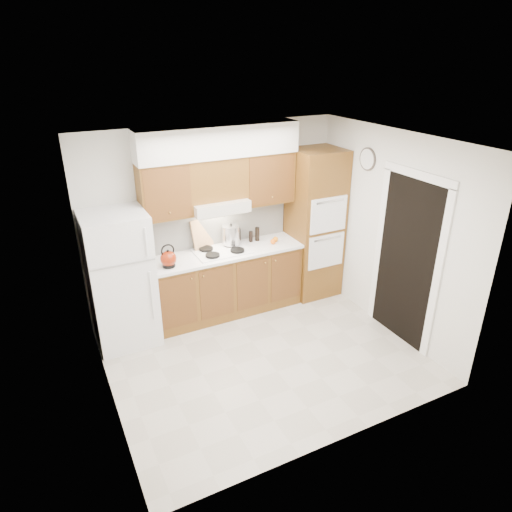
{
  "coord_description": "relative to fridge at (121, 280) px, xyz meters",
  "views": [
    {
      "loc": [
        -2.15,
        -4.07,
        3.45
      ],
      "look_at": [
        0.12,
        0.45,
        1.15
      ],
      "focal_mm": 32.0,
      "sensor_mm": 36.0,
      "label": 1
    }
  ],
  "objects": [
    {
      "name": "floor",
      "position": [
        1.41,
        -1.14,
        -0.86
      ],
      "size": [
        3.6,
        3.6,
        0.0
      ],
      "primitive_type": "plane",
      "color": "#B7AFA0",
      "rests_on": "ground"
    },
    {
      "name": "ceiling",
      "position": [
        1.41,
        -1.14,
        1.74
      ],
      "size": [
        3.6,
        3.6,
        0.0
      ],
      "primitive_type": "plane",
      "color": "white",
      "rests_on": "wall_back"
    },
    {
      "name": "wall_back",
      "position": [
        1.41,
        0.36,
        0.44
      ],
      "size": [
        3.6,
        0.02,
        2.6
      ],
      "primitive_type": "cube",
      "color": "silver",
      "rests_on": "floor"
    },
    {
      "name": "wall_left",
      "position": [
        -0.4,
        -1.14,
        0.44
      ],
      "size": [
        0.02,
        3.0,
        2.6
      ],
      "primitive_type": "cube",
      "color": "silver",
      "rests_on": "floor"
    },
    {
      "name": "wall_right",
      "position": [
        3.21,
        -1.14,
        0.44
      ],
      "size": [
        0.02,
        3.0,
        2.6
      ],
      "primitive_type": "cube",
      "color": "silver",
      "rests_on": "floor"
    },
    {
      "name": "fridge",
      "position": [
        0.0,
        0.0,
        0.0
      ],
      "size": [
        0.75,
        0.72,
        1.72
      ],
      "primitive_type": "cube",
      "color": "white",
      "rests_on": "floor"
    },
    {
      "name": "base_cabinets",
      "position": [
        1.43,
        0.06,
        -0.41
      ],
      "size": [
        2.11,
        0.6,
        0.9
      ],
      "primitive_type": "cube",
      "color": "brown",
      "rests_on": "floor"
    },
    {
      "name": "countertop",
      "position": [
        1.43,
        0.05,
        0.06
      ],
      "size": [
        2.13,
        0.62,
        0.04
      ],
      "primitive_type": "cube",
      "color": "white",
      "rests_on": "base_cabinets"
    },
    {
      "name": "backsplash",
      "position": [
        1.43,
        0.34,
        0.36
      ],
      "size": [
        2.11,
        0.03,
        0.56
      ],
      "primitive_type": "cube",
      "color": "white",
      "rests_on": "countertop"
    },
    {
      "name": "oven_cabinet",
      "position": [
        2.85,
        0.03,
        0.24
      ],
      "size": [
        0.7,
        0.65,
        2.2
      ],
      "primitive_type": "cube",
      "color": "brown",
      "rests_on": "floor"
    },
    {
      "name": "upper_cab_left",
      "position": [
        0.69,
        0.19,
        0.99
      ],
      "size": [
        0.63,
        0.33,
        0.7
      ],
      "primitive_type": "cube",
      "color": "brown",
      "rests_on": "wall_back"
    },
    {
      "name": "upper_cab_right",
      "position": [
        2.12,
        0.19,
        0.99
      ],
      "size": [
        0.73,
        0.33,
        0.7
      ],
      "primitive_type": "cube",
      "color": "brown",
      "rests_on": "wall_back"
    },
    {
      "name": "range_hood",
      "position": [
        1.38,
        0.13,
        0.71
      ],
      "size": [
        0.75,
        0.45,
        0.15
      ],
      "primitive_type": "cube",
      "color": "silver",
      "rests_on": "wall_back"
    },
    {
      "name": "upper_cab_over_hood",
      "position": [
        1.38,
        0.19,
        1.06
      ],
      "size": [
        0.75,
        0.33,
        0.55
      ],
      "primitive_type": "cube",
      "color": "brown",
      "rests_on": "range_hood"
    },
    {
      "name": "soffit",
      "position": [
        1.43,
        0.18,
        1.54
      ],
      "size": [
        2.13,
        0.36,
        0.4
      ],
      "primitive_type": "cube",
      "color": "silver",
      "rests_on": "wall_back"
    },
    {
      "name": "cooktop",
      "position": [
        1.38,
        0.07,
        0.09
      ],
      "size": [
        0.74,
        0.5,
        0.01
      ],
      "primitive_type": "cube",
      "color": "white",
      "rests_on": "countertop"
    },
    {
      "name": "doorway",
      "position": [
        3.19,
        -1.49,
        0.19
      ],
      "size": [
        0.02,
        0.9,
        2.1
      ],
      "primitive_type": "cube",
      "color": "black",
      "rests_on": "floor"
    },
    {
      "name": "wall_clock",
      "position": [
        3.19,
        -0.59,
        1.29
      ],
      "size": [
        0.02,
        0.3,
        0.3
      ],
      "primitive_type": "cylinder",
      "rotation": [
        0.0,
        1.57,
        0.0
      ],
      "color": "#3F3833",
      "rests_on": "wall_right"
    },
    {
      "name": "kettle",
      "position": [
        0.6,
        -0.08,
        0.19
      ],
      "size": [
        0.22,
        0.22,
        0.2
      ],
      "primitive_type": "sphere",
      "rotation": [
        0.0,
        0.0,
        -0.06
      ],
      "color": "maroon",
      "rests_on": "countertop"
    },
    {
      "name": "cutting_board",
      "position": [
        1.19,
        0.31,
        0.28
      ],
      "size": [
        0.34,
        0.21,
        0.43
      ],
      "primitive_type": "cube",
      "rotation": [
        -0.21,
        0.0,
        0.35
      ],
      "color": "tan",
      "rests_on": "countertop"
    },
    {
      "name": "stock_pot",
      "position": [
        1.58,
        0.2,
        0.24
      ],
      "size": [
        0.32,
        0.32,
        0.26
      ],
      "primitive_type": "cylinder",
      "rotation": [
        0.0,
        0.0,
        -0.36
      ],
      "color": "silver",
      "rests_on": "cooktop"
    },
    {
      "name": "condiment_a",
      "position": [
        1.75,
        0.31,
        0.17
      ],
      "size": [
        0.06,
        0.06,
        0.18
      ],
      "primitive_type": "cylinder",
      "rotation": [
        0.0,
        0.0,
        -0.13
      ],
      "color": "black",
      "rests_on": "countertop"
    },
    {
      "name": "condiment_b",
      "position": [
        1.98,
        0.2,
        0.18
      ],
      "size": [
        0.08,
        0.08,
        0.2
      ],
      "primitive_type": "cylinder",
      "rotation": [
        0.0,
        0.0,
        0.36
      ],
      "color": "black",
      "rests_on": "countertop"
    },
    {
      "name": "condiment_c",
      "position": [
        1.89,
        0.2,
        0.16
      ],
      "size": [
        0.06,
        0.06,
        0.16
      ],
      "primitive_type": "cylinder",
      "rotation": [
        0.0,
        0.0,
        -0.21
      ],
      "color": "black",
      "rests_on": "countertop"
    },
    {
      "name": "orange_near",
      "position": [
        2.2,
        0.04,
        0.12
      ],
      "size": [
        0.1,
        0.1,
        0.08
      ],
      "primitive_type": "sphere",
      "rotation": [
        0.0,
        0.0,
        -0.34
      ],
      "color": "orange",
      "rests_on": "countertop"
    },
    {
      "name": "orange_far",
      "position": [
        2.13,
        -0.02,
        0.12
      ],
      "size": [
        0.1,
        0.1,
        0.08
      ],
      "primitive_type": "sphere",
      "rotation": [
        0.0,
        0.0,
        0.29
      ],
      "color": "#FF5D0D",
      "rests_on": "countertop"
    }
  ]
}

